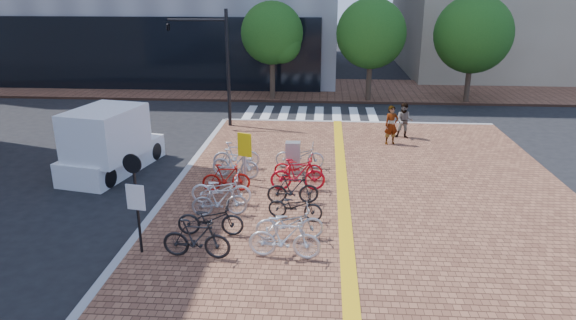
# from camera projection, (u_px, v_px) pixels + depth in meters

# --- Properties ---
(ground) EXTENTS (120.00, 120.00, 0.00)m
(ground) POSITION_uv_depth(u_px,v_px,m) (280.00, 221.00, 15.90)
(ground) COLOR black
(ground) RESTS_ON ground
(tactile_strip) EXTENTS (0.40, 34.00, 0.01)m
(tactile_strip) POSITION_uv_depth(u_px,v_px,m) (352.00, 319.00, 10.99)
(tactile_strip) COLOR gold
(tactile_strip) RESTS_ON sidewalk
(kerb_west) EXTENTS (0.25, 34.00, 0.15)m
(kerb_west) POSITION_uv_depth(u_px,v_px,m) (82.00, 310.00, 11.43)
(kerb_west) COLOR gray
(kerb_west) RESTS_ON ground
(kerb_north) EXTENTS (14.00, 0.25, 0.15)m
(kerb_north) POSITION_uv_depth(u_px,v_px,m) (356.00, 123.00, 27.00)
(kerb_north) COLOR gray
(kerb_north) RESTS_ON ground
(far_sidewalk) EXTENTS (70.00, 8.00, 0.15)m
(far_sidewalk) POSITION_uv_depth(u_px,v_px,m) (306.00, 90.00, 35.71)
(far_sidewalk) COLOR brown
(far_sidewalk) RESTS_ON ground
(crosswalk) EXTENTS (7.50, 4.00, 0.01)m
(crosswalk) POSITION_uv_depth(u_px,v_px,m) (310.00, 114.00, 29.09)
(crosswalk) COLOR silver
(crosswalk) RESTS_ON ground
(street_trees) EXTENTS (16.20, 4.60, 6.35)m
(street_trees) POSITION_uv_depth(u_px,v_px,m) (389.00, 36.00, 30.72)
(street_trees) COLOR #38281E
(street_trees) RESTS_ON far_sidewalk
(bike_0) EXTENTS (1.84, 0.61, 1.09)m
(bike_0) POSITION_uv_depth(u_px,v_px,m) (196.00, 239.00, 13.32)
(bike_0) COLOR black
(bike_0) RESTS_ON sidewalk
(bike_1) EXTENTS (1.91, 0.73, 0.99)m
(bike_1) POSITION_uv_depth(u_px,v_px,m) (211.00, 219.00, 14.57)
(bike_1) COLOR black
(bike_1) RESTS_ON sidewalk
(bike_2) EXTENTS (1.78, 0.79, 1.03)m
(bike_2) POSITION_uv_depth(u_px,v_px,m) (220.00, 200.00, 15.77)
(bike_2) COLOR #A2A1A6
(bike_2) RESTS_ON sidewalk
(bike_3) EXTENTS (1.98, 0.71, 1.04)m
(bike_3) POSITION_uv_depth(u_px,v_px,m) (221.00, 189.00, 16.66)
(bike_3) COLOR white
(bike_3) RESTS_ON sidewalk
(bike_4) EXTENTS (1.71, 0.70, 1.00)m
(bike_4) POSITION_uv_depth(u_px,v_px,m) (226.00, 178.00, 17.68)
(bike_4) COLOR #B4130C
(bike_4) RESTS_ON sidewalk
(bike_5) EXTENTS (1.90, 0.86, 1.10)m
(bike_5) POSITION_uv_depth(u_px,v_px,m) (235.00, 164.00, 18.93)
(bike_5) COLOR silver
(bike_5) RESTS_ON sidewalk
(bike_6) EXTENTS (1.86, 0.77, 1.08)m
(bike_6) POSITION_uv_depth(u_px,v_px,m) (236.00, 155.00, 19.88)
(bike_6) COLOR silver
(bike_6) RESTS_ON sidewalk
(bike_7) EXTENTS (1.94, 0.66, 1.15)m
(bike_7) POSITION_uv_depth(u_px,v_px,m) (284.00, 238.00, 13.28)
(bike_7) COLOR silver
(bike_7) RESTS_ON sidewalk
(bike_8) EXTENTS (1.99, 0.93, 1.00)m
(bike_8) POSITION_uv_depth(u_px,v_px,m) (290.00, 223.00, 14.30)
(bike_8) COLOR #B4B5B9
(bike_8) RESTS_ON sidewalk
(bike_9) EXTENTS (1.77, 0.86, 0.89)m
(bike_9) POSITION_uv_depth(u_px,v_px,m) (295.00, 206.00, 15.56)
(bike_9) COLOR black
(bike_9) RESTS_ON sidewalk
(bike_10) EXTENTS (1.72, 0.65, 1.01)m
(bike_10) POSITION_uv_depth(u_px,v_px,m) (293.00, 189.00, 16.68)
(bike_10) COLOR black
(bike_10) RESTS_ON sidewalk
(bike_11) EXTENTS (1.95, 0.70, 1.15)m
(bike_11) POSITION_uv_depth(u_px,v_px,m) (298.00, 174.00, 17.76)
(bike_11) COLOR red
(bike_11) RESTS_ON sidewalk
(bike_12) EXTENTS (1.83, 0.75, 0.94)m
(bike_12) POSITION_uv_depth(u_px,v_px,m) (298.00, 167.00, 18.80)
(bike_12) COLOR red
(bike_12) RESTS_ON sidewalk
(bike_13) EXTENTS (1.92, 0.70, 1.00)m
(bike_13) POSITION_uv_depth(u_px,v_px,m) (300.00, 156.00, 19.99)
(bike_13) COLOR #A8A9AD
(bike_13) RESTS_ON sidewalk
(pedestrian_a) EXTENTS (0.73, 0.59, 1.75)m
(pedestrian_a) POSITION_uv_depth(u_px,v_px,m) (391.00, 125.00, 22.89)
(pedestrian_a) COLOR gray
(pedestrian_a) RESTS_ON sidewalk
(pedestrian_b) EXTENTS (0.91, 0.77, 1.66)m
(pedestrian_b) POSITION_uv_depth(u_px,v_px,m) (404.00, 121.00, 23.83)
(pedestrian_b) COLOR #4E5564
(pedestrian_b) RESTS_ON sidewalk
(utility_box) EXTENTS (0.55, 0.41, 1.21)m
(utility_box) POSITION_uv_depth(u_px,v_px,m) (293.00, 157.00, 19.45)
(utility_box) COLOR #ABABAF
(utility_box) RESTS_ON sidewalk
(yellow_sign) EXTENTS (0.51, 0.23, 1.94)m
(yellow_sign) POSITION_uv_depth(u_px,v_px,m) (244.00, 150.00, 17.93)
(yellow_sign) COLOR #B7B7BC
(yellow_sign) RESTS_ON sidewalk
(notice_sign) EXTENTS (0.51, 0.16, 2.79)m
(notice_sign) POSITION_uv_depth(u_px,v_px,m) (135.00, 192.00, 13.17)
(notice_sign) COLOR black
(notice_sign) RESTS_ON sidewalk
(traffic_light_pole) EXTENTS (3.09, 1.19, 5.74)m
(traffic_light_pole) POSITION_uv_depth(u_px,v_px,m) (200.00, 46.00, 25.08)
(traffic_light_pole) COLOR black
(traffic_light_pole) RESTS_ON sidewalk
(box_truck) EXTENTS (2.88, 4.91, 2.67)m
(box_truck) POSITION_uv_depth(u_px,v_px,m) (110.00, 140.00, 19.82)
(box_truck) COLOR white
(box_truck) RESTS_ON ground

